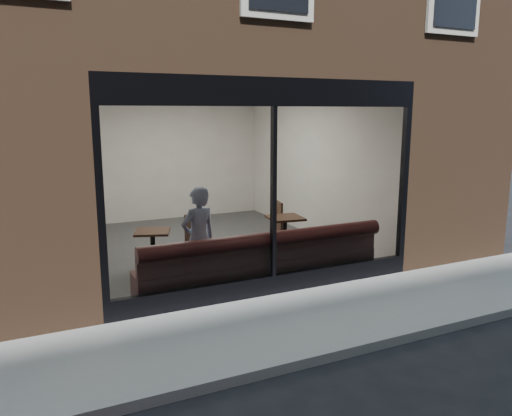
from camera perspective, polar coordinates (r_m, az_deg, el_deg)
name	(u,v)px	position (r m, az deg, el deg)	size (l,w,h in m)	color
ground	(354,352)	(6.10, 11.15, -15.81)	(120.00, 120.00, 0.00)	black
sidewalk_near	(309,319)	(6.85, 6.07, -12.52)	(40.00, 2.00, 0.01)	gray
kerb_near	(357,349)	(6.04, 11.47, -15.48)	(40.00, 0.10, 0.12)	gray
host_building_pier_right	(294,152)	(14.26, 4.40, 6.42)	(2.50, 12.00, 3.20)	brown
host_building_backfill	(139,149)	(15.73, -13.28, 6.58)	(5.00, 6.00, 3.20)	brown
cafe_floor	(207,246)	(10.27, -5.67, -4.36)	(6.00, 6.00, 0.00)	#2D2D30
cafe_ceiling	(203,87)	(9.92, -6.02, 13.59)	(6.00, 6.00, 0.00)	white
cafe_wall_back	(165,157)	(12.81, -10.38, 5.76)	(5.00, 5.00, 0.00)	silver
cafe_wall_left	(72,176)	(9.44, -20.25, 3.44)	(6.00, 6.00, 0.00)	silver
cafe_wall_right	(312,164)	(11.05, 6.45, 5.05)	(6.00, 6.00, 0.00)	silver
storefront_kick	(273,285)	(7.64, 1.94, -8.74)	(5.00, 0.10, 0.30)	black
storefront_header	(274,92)	(7.20, 2.09, 13.13)	(5.00, 0.10, 0.40)	black
storefront_mullion	(273,193)	(7.29, 2.01, 1.67)	(0.06, 0.10, 2.50)	black
storefront_glass	(274,194)	(7.26, 2.12, 1.63)	(4.80, 4.80, 0.00)	white
banquette	(261,272)	(7.96, 0.61, -7.36)	(4.00, 0.55, 0.45)	black
person	(199,239)	(7.66, -6.58, -3.57)	(0.59, 0.39, 1.63)	#8B99BC
cafe_table_left	(152,232)	(8.57, -11.76, -2.67)	(0.56, 0.56, 0.04)	#301C12
cafe_table_right	(285,218)	(9.50, 3.34, -1.12)	(0.63, 0.63, 0.04)	#301C12
cafe_chair_left	(183,258)	(8.74, -8.33, -5.69)	(0.42, 0.42, 0.04)	#301C12
cafe_chair_right	(270,237)	(10.10, 1.62, -3.28)	(0.38, 0.38, 0.04)	#301C12
wall_poster	(81,188)	(8.52, -19.33, 2.19)	(0.02, 0.55, 0.73)	white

